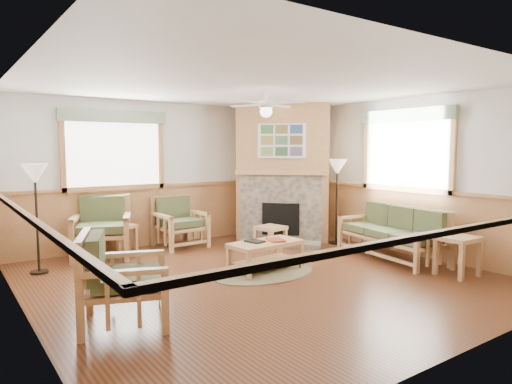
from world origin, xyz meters
TOP-DOWN VIEW (x-y plane):
  - floor at (0.00, 0.00)m, footprint 6.00×6.00m
  - ceiling at (0.00, 0.00)m, footprint 6.00×6.00m
  - wall_back at (0.00, 3.00)m, footprint 6.00×0.02m
  - wall_front at (0.00, -3.00)m, footprint 6.00×0.02m
  - wall_left at (-3.00, 0.00)m, footprint 0.02×6.00m
  - wall_right at (3.00, 0.00)m, footprint 0.02×6.00m
  - wainscot at (0.00, 0.00)m, footprint 6.00×6.00m
  - fireplace at (2.05, 2.05)m, footprint 3.11×3.11m
  - window_back at (-1.10, 2.96)m, footprint 1.90×0.16m
  - window_right at (2.96, -0.20)m, footprint 0.16×1.90m
  - ceiling_fan at (0.30, 0.30)m, footprint 1.59×1.59m
  - sofa at (2.45, -0.31)m, footprint 1.99×1.05m
  - armchair_back_left at (-1.49, 2.55)m, footprint 1.19×1.19m
  - armchair_back_right at (-0.04, 2.55)m, footprint 0.86×0.86m
  - armchair_left at (-2.17, -0.56)m, footprint 1.12×1.12m
  - coffee_table at (0.26, 0.25)m, footprint 1.15×0.64m
  - end_table_chairs at (-1.18, 2.55)m, footprint 0.61×0.60m
  - end_table_sofa at (2.38, -1.55)m, footprint 0.54×0.52m
  - footstool at (1.28, 1.48)m, footprint 0.54×0.54m
  - braided_rug at (0.16, 0.17)m, footprint 1.72×1.72m
  - floor_lamp_left at (-2.55, 2.09)m, footprint 0.48×0.48m
  - floor_lamp_right at (2.55, 1.05)m, footprint 0.45×0.45m
  - book_red at (0.41, 0.20)m, footprint 0.29×0.35m
  - book_dark at (0.11, 0.32)m, footprint 0.25×0.31m

SIDE VIEW (x-z plane):
  - floor at x=0.00m, z-range -0.01..0.00m
  - braided_rug at x=0.16m, z-range 0.00..0.01m
  - footstool at x=1.28m, z-range 0.00..0.41m
  - coffee_table at x=0.26m, z-range 0.00..0.44m
  - end_table_chairs at x=-1.18m, z-range 0.00..0.52m
  - end_table_sofa at x=2.38m, z-range 0.00..0.58m
  - sofa at x=2.45m, z-range 0.00..0.87m
  - armchair_back_right at x=-0.04m, z-range 0.00..0.93m
  - book_dark at x=0.11m, z-range 0.46..0.48m
  - book_red at x=0.41m, z-range 0.46..0.49m
  - armchair_left at x=-2.17m, z-range 0.00..0.97m
  - armchair_back_left at x=-1.49m, z-range 0.00..1.02m
  - wainscot at x=0.00m, z-range 0.00..1.10m
  - floor_lamp_left at x=-2.55m, z-range 0.00..1.62m
  - floor_lamp_right at x=2.55m, z-range 0.00..1.64m
  - wall_back at x=0.00m, z-range 0.00..2.70m
  - wall_front at x=0.00m, z-range 0.00..2.70m
  - wall_left at x=-3.00m, z-range 0.00..2.70m
  - wall_right at x=3.00m, z-range 0.00..2.70m
  - fireplace at x=2.05m, z-range 0.00..2.70m
  - window_back at x=-1.10m, z-range 1.78..3.28m
  - window_right at x=2.96m, z-range 1.78..3.28m
  - ceiling_fan at x=0.30m, z-range 2.48..2.84m
  - ceiling at x=0.00m, z-range 2.70..2.71m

